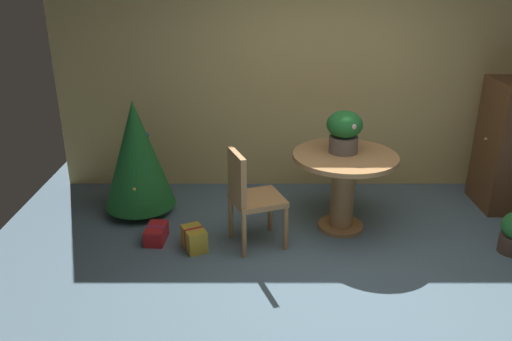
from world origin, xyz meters
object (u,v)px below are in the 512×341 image
at_px(gift_box_red, 155,234).
at_px(flower_vase, 343,130).
at_px(gift_box_gold, 193,239).
at_px(wooden_cabinet, 507,145).
at_px(wooden_chair_left_near, 248,194).
at_px(round_dining_table, 343,178).
at_px(holiday_tree, 136,154).

bearing_deg(gift_box_red, flower_vase, 10.40).
height_order(gift_box_red, gift_box_gold, gift_box_gold).
bearing_deg(gift_box_red, wooden_cabinet, 12.48).
height_order(wooden_chair_left_near, wooden_cabinet, wooden_cabinet).
height_order(round_dining_table, wooden_chair_left_near, wooden_chair_left_near).
xyz_separation_m(flower_vase, gift_box_gold, (-1.40, -0.48, -0.90)).
xyz_separation_m(gift_box_red, wooden_cabinet, (3.59, 0.79, 0.61)).
xyz_separation_m(gift_box_gold, wooden_cabinet, (3.21, 0.94, 0.58)).
height_order(gift_box_red, wooden_cabinet, wooden_cabinet).
bearing_deg(wooden_chair_left_near, gift_box_red, 175.82).
distance_m(holiday_tree, wooden_cabinet, 3.86).
relative_size(gift_box_red, wooden_cabinet, 0.22).
bearing_deg(round_dining_table, holiday_tree, 170.51).
height_order(flower_vase, wooden_cabinet, wooden_cabinet).
relative_size(holiday_tree, gift_box_red, 3.94).
height_order(wooden_chair_left_near, holiday_tree, holiday_tree).
xyz_separation_m(round_dining_table, gift_box_red, (-1.79, -0.26, -0.46)).
bearing_deg(round_dining_table, gift_box_gold, -163.65).
bearing_deg(round_dining_table, wooden_chair_left_near, -160.00).
bearing_deg(holiday_tree, flower_vase, -7.86).
distance_m(flower_vase, wooden_cabinet, 1.90).
relative_size(round_dining_table, wooden_cabinet, 0.73).
relative_size(wooden_chair_left_near, wooden_cabinet, 0.68).
bearing_deg(wooden_chair_left_near, gift_box_gold, -170.47).
height_order(flower_vase, gift_box_red, flower_vase).
bearing_deg(flower_vase, holiday_tree, 172.14).
relative_size(flower_vase, wooden_cabinet, 0.29).
bearing_deg(wooden_chair_left_near, holiday_tree, 149.74).
bearing_deg(gift_box_red, wooden_chair_left_near, -4.18).
xyz_separation_m(round_dining_table, wooden_chair_left_near, (-0.90, -0.33, -0.02)).
bearing_deg(wooden_cabinet, flower_vase, -165.52).
relative_size(holiday_tree, wooden_cabinet, 0.88).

